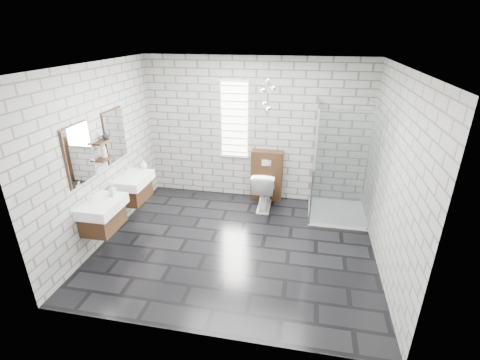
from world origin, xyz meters
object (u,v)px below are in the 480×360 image
(cistern_panel, at_px, (267,175))
(shower_enclosure, at_px, (334,192))
(toilet, at_px, (264,189))
(vanity_left, at_px, (100,207))
(vanity_right, at_px, (131,181))

(cistern_panel, xyz_separation_m, shower_enclosure, (1.25, -0.52, 0.00))
(shower_enclosure, relative_size, toilet, 2.73)
(vanity_left, xyz_separation_m, vanity_right, (0.00, 0.96, 0.00))
(vanity_left, bearing_deg, cistern_panel, 46.00)
(toilet, bearing_deg, cistern_panel, -90.74)
(vanity_right, xyz_separation_m, cistern_panel, (2.16, 1.28, -0.26))
(shower_enclosure, distance_m, toilet, 1.26)
(vanity_left, relative_size, vanity_right, 1.00)
(vanity_left, height_order, shower_enclosure, shower_enclosure)
(vanity_right, bearing_deg, vanity_left, -90.00)
(cistern_panel, relative_size, shower_enclosure, 0.49)
(cistern_panel, bearing_deg, toilet, -90.00)
(vanity_left, distance_m, toilet, 2.89)
(vanity_right, relative_size, shower_enclosure, 0.77)
(vanity_right, distance_m, cistern_panel, 2.53)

